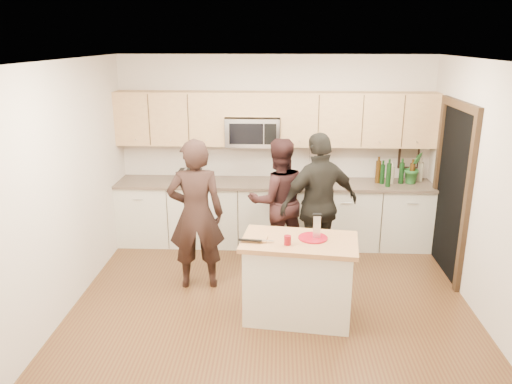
{
  "coord_description": "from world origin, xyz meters",
  "views": [
    {
      "loc": [
        0.06,
        -5.18,
        2.91
      ],
      "look_at": [
        -0.2,
        0.35,
        1.2
      ],
      "focal_mm": 35.0,
      "sensor_mm": 36.0,
      "label": 1
    }
  ],
  "objects_px": {
    "woman_center": "(278,201)",
    "woman_left": "(196,215)",
    "island": "(299,278)",
    "woman_right": "(319,205)",
    "toaster": "(190,175)"
  },
  "relations": [
    {
      "from": "woman_center",
      "to": "woman_left",
      "type": "bearing_deg",
      "value": 23.92
    },
    {
      "from": "island",
      "to": "woman_center",
      "type": "xyz_separation_m",
      "value": [
        -0.23,
        1.47,
        0.39
      ]
    },
    {
      "from": "woman_center",
      "to": "woman_right",
      "type": "xyz_separation_m",
      "value": [
        0.52,
        -0.36,
        0.07
      ]
    },
    {
      "from": "toaster",
      "to": "woman_center",
      "type": "bearing_deg",
      "value": -23.16
    },
    {
      "from": "toaster",
      "to": "woman_center",
      "type": "height_order",
      "value": "woman_center"
    },
    {
      "from": "island",
      "to": "woman_center",
      "type": "height_order",
      "value": "woman_center"
    },
    {
      "from": "woman_left",
      "to": "woman_right",
      "type": "height_order",
      "value": "woman_right"
    },
    {
      "from": "island",
      "to": "toaster",
      "type": "relative_size",
      "value": 4.04
    },
    {
      "from": "island",
      "to": "woman_left",
      "type": "height_order",
      "value": "woman_left"
    },
    {
      "from": "woman_center",
      "to": "woman_right",
      "type": "height_order",
      "value": "woman_right"
    },
    {
      "from": "island",
      "to": "woman_left",
      "type": "distance_m",
      "value": 1.45
    },
    {
      "from": "woman_left",
      "to": "woman_center",
      "type": "relative_size",
      "value": 1.08
    },
    {
      "from": "toaster",
      "to": "woman_left",
      "type": "height_order",
      "value": "woman_left"
    },
    {
      "from": "island",
      "to": "woman_center",
      "type": "distance_m",
      "value": 1.54
    },
    {
      "from": "island",
      "to": "woman_left",
      "type": "bearing_deg",
      "value": 157.47
    }
  ]
}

